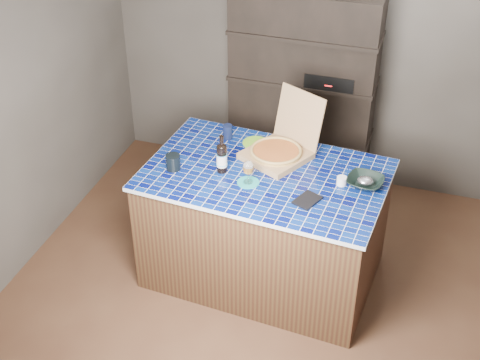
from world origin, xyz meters
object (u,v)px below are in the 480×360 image
(mead_bottle, at_px, (222,158))
(bowl, at_px, (365,182))
(wine_glass, at_px, (248,168))
(pizza_box, at_px, (279,150))
(dvd_case, at_px, (307,200))
(kitchen_island, at_px, (264,225))

(mead_bottle, relative_size, bowl, 1.17)
(mead_bottle, height_order, wine_glass, mead_bottle)
(pizza_box, relative_size, bowl, 2.52)
(wine_glass, height_order, dvd_case, wine_glass)
(pizza_box, height_order, bowl, pizza_box)
(mead_bottle, distance_m, wine_glass, 0.23)
(mead_bottle, bearing_deg, kitchen_island, 13.18)
(dvd_case, bearing_deg, pizza_box, 147.12)
(dvd_case, relative_size, bowl, 0.74)
(kitchen_island, height_order, dvd_case, dvd_case)
(dvd_case, bearing_deg, bowl, 63.88)
(pizza_box, bearing_deg, dvd_case, -28.24)
(kitchen_island, height_order, pizza_box, pizza_box)
(dvd_case, height_order, bowl, bowl)
(mead_bottle, bearing_deg, wine_glass, -20.44)
(pizza_box, xyz_separation_m, mead_bottle, (-0.32, -0.30, 0.05))
(dvd_case, xyz_separation_m, bowl, (0.33, 0.29, 0.02))
(kitchen_island, relative_size, wine_glass, 10.38)
(kitchen_island, bearing_deg, dvd_case, -29.22)
(kitchen_island, relative_size, dvd_case, 9.59)
(dvd_case, bearing_deg, mead_bottle, -171.80)
(pizza_box, height_order, mead_bottle, pizza_box)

